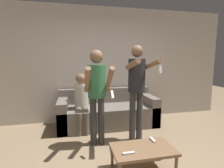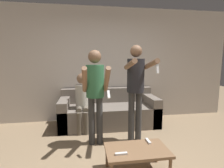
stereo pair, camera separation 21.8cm
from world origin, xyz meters
The scene contains 8 objects.
wall_back centered at (0.00, 2.23, 1.35)m, with size 6.40×0.06×2.70m.
couch centered at (0.06, 1.76, 0.28)m, with size 2.15×0.85×0.80m.
person_standing_left centered at (-0.29, 0.88, 1.01)m, with size 0.43×0.63×1.64m.
person_standing_right centered at (0.42, 0.88, 1.08)m, with size 0.42×0.70×1.73m.
person_seated centered at (-0.52, 1.58, 0.66)m, with size 0.29×0.52×1.19m.
coffee_table centered at (0.18, 0.00, 0.31)m, with size 0.81×0.49×0.34m.
remote_near centered at (-0.05, -0.10, 0.36)m, with size 0.15×0.04×0.02m.
remote_far centered at (0.39, 0.16, 0.36)m, with size 0.04×0.15×0.02m.
Camera 2 is at (-0.46, -2.03, 1.49)m, focal length 28.00 mm.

